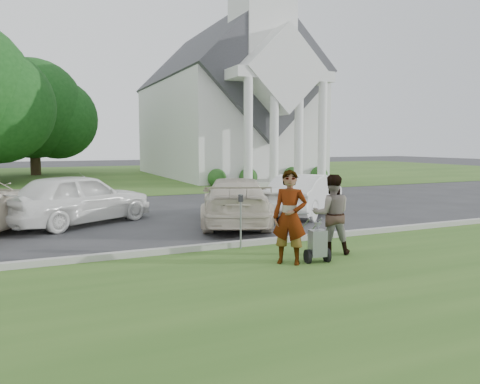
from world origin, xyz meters
TOP-DOWN VIEW (x-y plane):
  - ground at (0.00, 0.00)m, footprint 120.00×120.00m
  - grass_strip at (0.00, -3.00)m, footprint 80.00×7.00m
  - church_lawn at (0.00, 27.00)m, footprint 80.00×30.00m
  - curb at (0.00, 0.55)m, footprint 80.00×0.18m
  - church at (9.00, 23.11)m, footprint 9.19×19.00m
  - tree_back at (-4.01, 29.99)m, footprint 9.61×7.60m
  - striping_cart at (1.07, -1.45)m, footprint 0.55×1.04m
  - person_left at (0.48, -1.31)m, footprint 0.83×0.81m
  - person_right at (1.78, -0.91)m, footprint 1.06×0.97m
  - parking_meter_near at (0.13, 0.34)m, footprint 0.09×0.08m
  - car_b at (-3.01, 5.44)m, footprint 4.96×3.97m
  - car_c at (1.37, 3.48)m, footprint 3.72×5.36m
  - car_d at (4.37, 4.27)m, footprint 4.26×3.90m

SIDE VIEW (x-z plane):
  - ground at x=0.00m, z-range 0.00..0.00m
  - grass_strip at x=0.00m, z-range 0.00..0.01m
  - church_lawn at x=0.00m, z-range 0.00..0.01m
  - curb at x=0.00m, z-range 0.00..0.15m
  - striping_cart at x=1.07m, z-range -0.06..0.86m
  - car_d at x=4.37m, z-range 0.00..1.42m
  - car_c at x=1.37m, z-range 0.00..1.44m
  - car_b at x=-3.01m, z-range 0.00..1.58m
  - parking_meter_near at x=0.13m, z-range 0.17..1.47m
  - person_right at x=1.78m, z-range 0.00..1.77m
  - person_left at x=0.48m, z-range 0.00..1.92m
  - tree_back at x=-4.01m, z-range 0.28..9.17m
  - church at x=9.00m, z-range -6.11..17.99m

